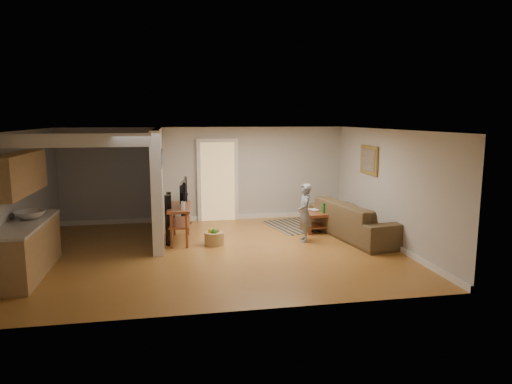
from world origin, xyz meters
The scene contains 11 objects.
ground centered at (0.00, 0.00, 0.00)m, with size 7.50×7.50×0.00m, color #975F26.
room_shell centered at (-1.07, 0.43, 1.46)m, with size 7.54×6.02×2.52m.
area_rug centered at (2.68, 2.02, 0.01)m, with size 2.28×1.66×0.01m, color black.
sofa centered at (3.30, 0.63, 0.00)m, with size 2.81×1.10×0.82m, color #483B24.
coffee_table centered at (2.82, 1.26, 0.38)m, with size 1.25×0.75×0.73m.
tv_console centered at (-0.74, 0.93, 0.74)m, with size 0.56×1.31×1.11m.
speaker_left centered at (-1.00, 0.67, 0.55)m, with size 0.11×0.11×1.10m, color black.
speaker_right centered at (-1.00, 2.37, 0.45)m, with size 0.09×0.09×0.90m, color black.
toy_basket centered at (-0.03, 0.53, 0.16)m, with size 0.43×0.43×0.38m.
child centered at (1.99, 0.46, 0.00)m, with size 0.48×0.31×1.30m, color gray.
toddler centered at (-0.60, 2.70, 0.00)m, with size 0.41×0.32×0.84m, color #1E223E.
Camera 1 is at (-0.87, -9.13, 2.75)m, focal length 32.00 mm.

